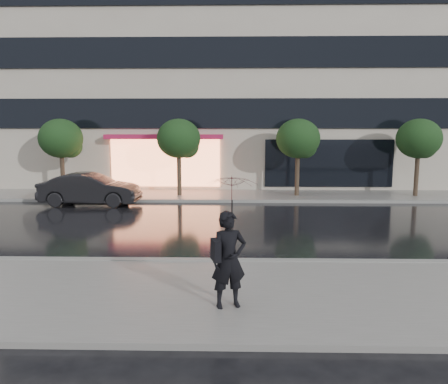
{
  "coord_description": "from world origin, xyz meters",
  "views": [
    {
      "loc": [
        -0.22,
        -12.07,
        3.59
      ],
      "look_at": [
        -0.55,
        2.51,
        1.4
      ],
      "focal_mm": 35.0,
      "sensor_mm": 36.0,
      "label": 1
    }
  ],
  "objects": [
    {
      "name": "tree_mid_west",
      "position": [
        -2.94,
        10.03,
        2.92
      ],
      "size": [
        2.2,
        2.2,
        3.99
      ],
      "color": "#33261C",
      "rests_on": "ground"
    },
    {
      "name": "tree_far_east",
      "position": [
        9.06,
        10.03,
        2.92
      ],
      "size": [
        2.2,
        2.2,
        3.99
      ],
      "color": "#33261C",
      "rests_on": "ground"
    },
    {
      "name": "curb_near",
      "position": [
        0.0,
        -1.0,
        0.07
      ],
      "size": [
        60.0,
        0.25,
        0.14
      ],
      "primitive_type": "cube",
      "color": "gray",
      "rests_on": "ground"
    },
    {
      "name": "curb_far",
      "position": [
        0.0,
        8.5,
        0.07
      ],
      "size": [
        60.0,
        0.25,
        0.14
      ],
      "primitive_type": "cube",
      "color": "gray",
      "rests_on": "ground"
    },
    {
      "name": "office_building",
      "position": [
        -0.0,
        17.97,
        9.0
      ],
      "size": [
        30.0,
        12.76,
        18.0
      ],
      "color": "#B8AF9C",
      "rests_on": "ground"
    },
    {
      "name": "ground",
      "position": [
        0.0,
        0.0,
        0.0
      ],
      "size": [
        120.0,
        120.0,
        0.0
      ],
      "primitive_type": "plane",
      "color": "black",
      "rests_on": "ground"
    },
    {
      "name": "parked_car",
      "position": [
        -6.82,
        7.64,
        0.74
      ],
      "size": [
        4.54,
        1.68,
        1.49
      ],
      "primitive_type": "imported",
      "rotation": [
        0.0,
        0.0,
        1.55
      ],
      "color": "black",
      "rests_on": "ground"
    },
    {
      "name": "sidewalk_far",
      "position": [
        0.0,
        10.25,
        0.06
      ],
      "size": [
        60.0,
        3.5,
        0.12
      ],
      "primitive_type": "cube",
      "color": "slate",
      "rests_on": "ground"
    },
    {
      "name": "tree_mid_east",
      "position": [
        3.06,
        10.03,
        2.92
      ],
      "size": [
        2.2,
        2.2,
        3.99
      ],
      "color": "#33261C",
      "rests_on": "ground"
    },
    {
      "name": "sidewalk_near",
      "position": [
        0.0,
        -3.25,
        0.06
      ],
      "size": [
        60.0,
        4.5,
        0.12
      ],
      "primitive_type": "cube",
      "color": "slate",
      "rests_on": "ground"
    },
    {
      "name": "tree_far_west",
      "position": [
        -8.94,
        10.03,
        2.92
      ],
      "size": [
        2.2,
        2.2,
        3.99
      ],
      "color": "#33261C",
      "rests_on": "ground"
    },
    {
      "name": "pedestrian_with_umbrella",
      "position": [
        -0.28,
        -3.98,
        1.75
      ],
      "size": [
        1.2,
        1.21,
        2.57
      ],
      "rotation": [
        0.0,
        0.0,
        0.3
      ],
      "color": "black",
      "rests_on": "sidewalk_near"
    }
  ]
}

